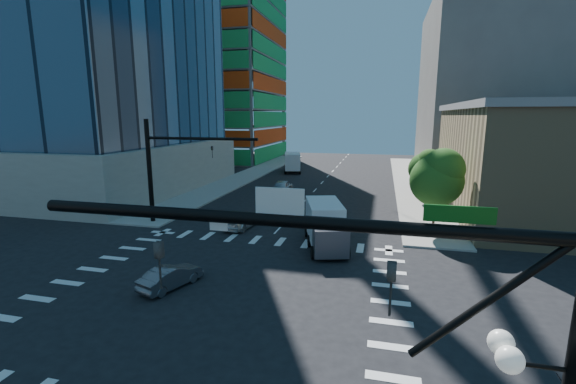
% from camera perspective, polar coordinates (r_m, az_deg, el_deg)
% --- Properties ---
extents(ground, '(160.00, 160.00, 0.00)m').
position_cam_1_polar(ground, '(21.92, -10.06, -14.38)').
color(ground, black).
rests_on(ground, ground).
extents(road_markings, '(20.00, 20.00, 0.01)m').
position_cam_1_polar(road_markings, '(21.92, -10.06, -14.37)').
color(road_markings, silver).
rests_on(road_markings, ground).
extents(sidewalk_ne, '(5.00, 60.00, 0.15)m').
position_cam_1_polar(sidewalk_ne, '(58.89, 17.80, 1.56)').
color(sidewalk_ne, gray).
rests_on(sidewalk_ne, ground).
extents(sidewalk_nw, '(5.00, 60.00, 0.15)m').
position_cam_1_polar(sidewalk_nw, '(62.30, -5.79, 2.55)').
color(sidewalk_nw, gray).
rests_on(sidewalk_nw, ground).
extents(construction_building, '(25.16, 34.50, 70.60)m').
position_cam_1_polar(construction_building, '(88.83, -10.78, 20.89)').
color(construction_building, slate).
rests_on(construction_building, ground).
extents(commercial_building, '(20.50, 22.50, 10.60)m').
position_cam_1_polar(commercial_building, '(43.55, 36.46, 3.64)').
color(commercial_building, tan).
rests_on(commercial_building, ground).
extents(bg_building_ne, '(24.00, 30.00, 28.00)m').
position_cam_1_polar(bg_building_ne, '(75.50, 29.04, 13.34)').
color(bg_building_ne, '#5E5855').
rests_on(bg_building_ne, ground).
extents(signal_mast_se, '(10.51, 2.48, 9.00)m').
position_cam_1_polar(signal_mast_se, '(8.19, 30.57, -23.00)').
color(signal_mast_se, black).
rests_on(signal_mast_se, sidewalk_se).
extents(signal_mast_nw, '(10.20, 0.40, 9.00)m').
position_cam_1_polar(signal_mast_nw, '(34.90, -17.85, 4.24)').
color(signal_mast_nw, black).
rests_on(signal_mast_nw, sidewalk_nw).
extents(tree_south, '(4.16, 4.16, 6.82)m').
position_cam_1_polar(tree_south, '(32.54, 21.43, 2.10)').
color(tree_south, '#382316').
rests_on(tree_south, sidewalk_ne).
extents(tree_north, '(3.54, 3.52, 5.78)m').
position_cam_1_polar(tree_north, '(44.48, 19.80, 3.56)').
color(tree_north, '#382316').
rests_on(tree_north, sidewalk_ne).
extents(car_nb_far, '(2.77, 5.41, 1.46)m').
position_cam_1_polar(car_nb_far, '(34.90, 4.41, -3.21)').
color(car_nb_far, black).
rests_on(car_nb_far, ground).
extents(car_sb_near, '(2.38, 4.64, 1.29)m').
position_cam_1_polar(car_sb_near, '(33.13, -6.86, -4.20)').
color(car_sb_near, silver).
rests_on(car_sb_near, ground).
extents(car_sb_mid, '(2.01, 4.76, 1.61)m').
position_cam_1_polar(car_sb_mid, '(47.88, -0.77, 0.87)').
color(car_sb_mid, '#B7BABF').
rests_on(car_sb_mid, ground).
extents(car_sb_cross, '(2.47, 4.00, 1.24)m').
position_cam_1_polar(car_sb_cross, '(22.87, -16.95, -11.89)').
color(car_sb_cross, '#56565B').
rests_on(car_sb_cross, ground).
extents(box_truck_near, '(4.13, 6.48, 3.15)m').
position_cam_1_polar(box_truck_near, '(27.97, 5.63, -5.48)').
color(box_truck_near, black).
rests_on(box_truck_near, ground).
extents(box_truck_far, '(4.18, 6.77, 3.31)m').
position_cam_1_polar(box_truck_far, '(65.51, 0.63, 4.26)').
color(box_truck_far, black).
rests_on(box_truck_far, ground).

